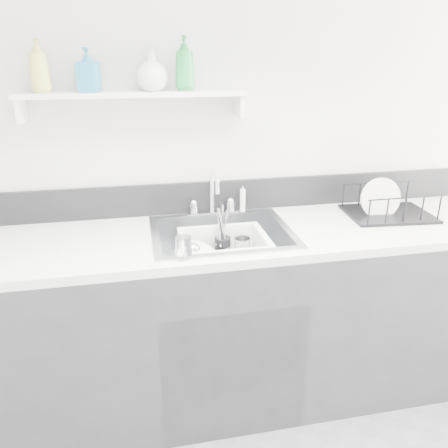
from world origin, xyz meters
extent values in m
cube|color=silver|center=(0.00, 1.49, 1.30)|extent=(3.50, 0.02, 2.60)
cube|color=#2C2C2F|center=(0.00, 1.19, 0.44)|extent=(3.20, 0.62, 0.88)
cube|color=white|center=(0.00, 1.19, 0.90)|extent=(3.20, 0.62, 0.04)
cube|color=black|center=(0.00, 1.49, 1.00)|extent=(3.20, 0.02, 0.16)
cube|color=silver|center=(0.00, 1.44, 0.93)|extent=(0.26, 0.06, 0.02)
cylinder|color=silver|center=(-0.10, 1.44, 0.96)|extent=(0.04, 0.04, 0.05)
cylinder|color=silver|center=(0.10, 1.44, 0.96)|extent=(0.04, 0.04, 0.05)
cylinder|color=silver|center=(0.00, 1.44, 1.03)|extent=(0.02, 0.02, 0.20)
cylinder|color=silver|center=(0.00, 1.37, 1.14)|extent=(0.02, 0.15, 0.02)
cylinder|color=white|center=(0.16, 1.44, 0.99)|extent=(0.03, 0.03, 0.14)
cube|color=silver|center=(-0.35, 1.42, 1.52)|extent=(1.00, 0.16, 0.02)
cube|color=silver|center=(-0.83, 1.42, 1.46)|extent=(0.02, 0.14, 0.10)
cube|color=silver|center=(0.13, 1.42, 1.46)|extent=(0.02, 0.14, 0.10)
cylinder|color=white|center=(-0.11, 1.17, 0.77)|extent=(0.22, 0.22, 0.01)
cylinder|color=white|center=(-0.11, 1.18, 0.79)|extent=(0.21, 0.21, 0.01)
cylinder|color=white|center=(-0.12, 1.17, 0.82)|extent=(0.25, 0.24, 0.09)
cylinder|color=black|center=(0.02, 1.26, 0.81)|extent=(0.08, 0.08, 0.10)
cylinder|color=silver|center=(0.01, 1.27, 0.90)|extent=(0.01, 0.05, 0.19)
cylinder|color=silver|center=(0.03, 1.25, 0.89)|extent=(0.02, 0.04, 0.17)
cylinder|color=black|center=(0.01, 1.27, 0.92)|extent=(0.01, 0.06, 0.21)
cylinder|color=white|center=(0.10, 1.21, 0.82)|extent=(0.08, 0.08, 0.11)
cylinder|color=white|center=(-0.20, 0.95, 0.97)|extent=(0.09, 0.09, 0.09)
imported|color=white|center=(0.06, 1.12, 0.79)|extent=(0.15, 0.15, 0.04)
imported|color=#CEC456|center=(-0.73, 1.41, 1.64)|extent=(0.11, 0.11, 0.22)
imported|color=teal|center=(-0.54, 1.41, 1.62)|extent=(0.10, 0.10, 0.18)
imported|color=silver|center=(-0.27, 1.41, 1.62)|extent=(0.15, 0.15, 0.18)
imported|color=#1C8138|center=(-0.12, 1.40, 1.65)|extent=(0.09, 0.09, 0.23)
camera|label=1|loc=(-0.36, -0.63, 1.68)|focal=35.00mm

